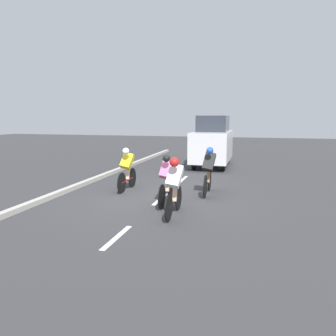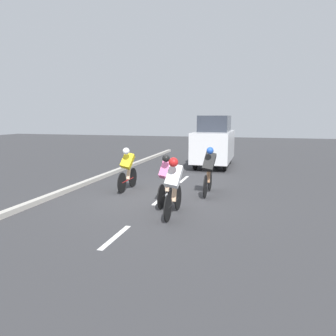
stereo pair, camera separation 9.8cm
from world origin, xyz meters
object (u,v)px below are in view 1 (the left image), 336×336
at_px(cyclist_black, 208,170).
at_px(cyclist_yellow, 127,168).
at_px(cyclist_white, 174,185).
at_px(cyclist_pink, 167,179).
at_px(support_car, 213,142).

height_order(cyclist_black, cyclist_yellow, cyclist_black).
xyz_separation_m(cyclist_white, cyclist_pink, (0.45, -0.98, -0.05)).
relative_size(cyclist_white, support_car, 0.42).
bearing_deg(cyclist_yellow, cyclist_black, -177.73).
height_order(cyclist_white, support_car, support_car).
bearing_deg(cyclist_yellow, cyclist_pink, 141.61).
bearing_deg(support_car, cyclist_black, 95.97).
xyz_separation_m(cyclist_pink, support_car, (-0.32, -7.47, 0.47)).
xyz_separation_m(cyclist_white, cyclist_yellow, (2.17, -2.35, -0.03)).
relative_size(cyclist_yellow, cyclist_pink, 0.95).
height_order(cyclist_pink, support_car, support_car).
distance_m(cyclist_yellow, support_car, 6.45).
bearing_deg(cyclist_black, cyclist_pink, 57.23).
distance_m(cyclist_white, support_car, 8.47).
relative_size(cyclist_black, support_car, 0.43).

